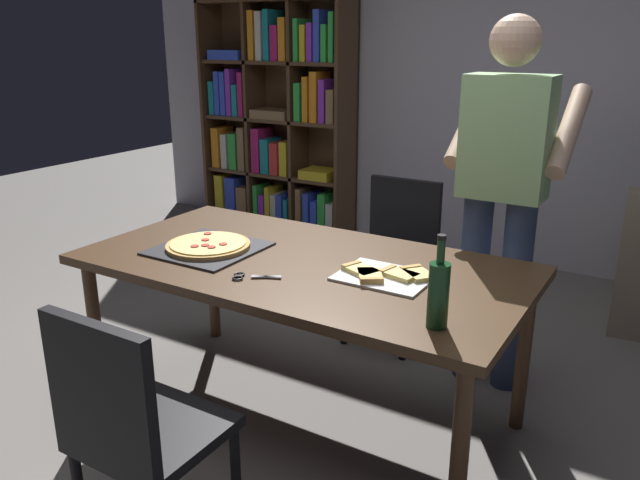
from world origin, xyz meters
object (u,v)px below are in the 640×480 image
Objects in this scene: wine_bottle at (438,293)px; kitchen_scissors at (248,276)px; person_serving_pizza at (503,186)px; pepperoni_pizza_on_tray at (208,246)px; chair_near_camera at (133,424)px; dining_table at (302,275)px; chair_far_side at (396,250)px; bookshelf at (277,126)px.

kitchen_scissors is at bearing 177.90° from wine_bottle.
wine_bottle is 0.80m from kitchen_scissors.
pepperoni_pizza_on_tray is (-1.06, -0.85, -0.23)m from person_serving_pizza.
chair_near_camera is 1.90m from person_serving_pizza.
dining_table is 2.10× the size of chair_far_side.
wine_bottle reaches higher than chair_near_camera.
chair_near_camera is at bearing -109.81° from person_serving_pizza.
kitchen_scissors is at bearing -123.88° from person_serving_pizza.
bookshelf is at bearing 122.83° from kitchen_scissors.
chair_far_side is 4.64× the size of kitchen_scissors.
bookshelf is at bearing 141.91° from chair_far_side.
chair_near_camera is 1.01m from pepperoni_pizza_on_tray.
bookshelf is 2.81m from pepperoni_pizza_on_tray.
wine_bottle is at bearing -23.05° from dining_table.
chair_far_side is at bearing 67.88° from pepperoni_pizza_on_tray.
wine_bottle is at bearing -10.42° from pepperoni_pizza_on_tray.
wine_bottle is (0.72, -0.31, 0.18)m from dining_table.
bookshelf is 1.11× the size of person_serving_pizza.
chair_near_camera is 0.51× the size of person_serving_pizza.
person_serving_pizza is at bearing -33.92° from bookshelf.
chair_far_side is at bearing 119.44° from wine_bottle.
pepperoni_pizza_on_tray is 2.24× the size of kitchen_scissors.
pepperoni_pizza_on_tray is 0.41m from kitchen_scissors.
bookshelf is 3.16m from kitchen_scissors.
chair_near_camera is 0.46× the size of bookshelf.
dining_table is 1.03m from person_serving_pizza.
person_serving_pizza reaches higher than chair_near_camera.
chair_near_camera is at bearing -84.18° from kitchen_scissors.
chair_far_side is 2.07× the size of pepperoni_pizza_on_tray.
chair_far_side is 2.85× the size of wine_bottle.
pepperoni_pizza_on_tray is (1.35, -2.46, -0.15)m from bookshelf.
person_serving_pizza reaches higher than wine_bottle.
chair_far_side is 1.18m from pepperoni_pizza_on_tray.
chair_near_camera is (-0.00, -0.97, -0.17)m from dining_table.
bookshelf reaches higher than dining_table.
bookshelf reaches higher than kitchen_scissors.
chair_far_side reaches higher than kitchen_scissors.
chair_near_camera is 1.00× the size of chair_far_side.
person_serving_pizza is at bearing 95.43° from wine_bottle.
bookshelf reaches higher than pepperoni_pizza_on_tray.
dining_table is 2.97m from bookshelf.
chair_far_side is (0.00, 0.97, -0.17)m from dining_table.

